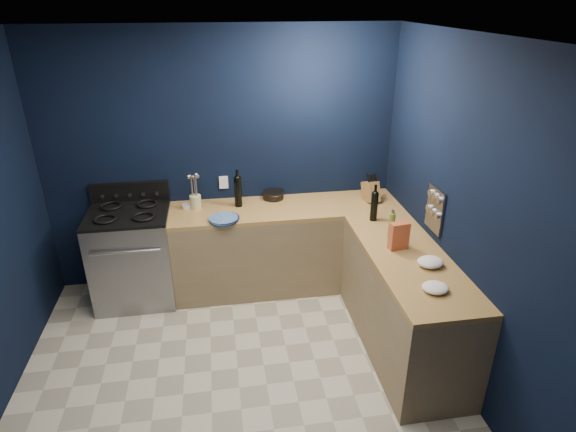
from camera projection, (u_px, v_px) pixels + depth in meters
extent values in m
cube|color=beige|center=(239.00, 388.00, 3.77)|extent=(3.50, 3.50, 0.02)
cube|color=silver|center=(219.00, 37.00, 2.66)|extent=(3.50, 3.50, 0.02)
cube|color=black|center=(222.00, 161.00, 4.79)|extent=(3.50, 0.02, 2.60)
cube|color=black|center=(473.00, 225.00, 3.46)|extent=(0.02, 3.50, 2.60)
cube|color=#877352|center=(286.00, 248.00, 4.95)|extent=(2.30, 0.63, 0.86)
cube|color=brown|center=(286.00, 208.00, 4.76)|extent=(2.30, 0.63, 0.04)
cube|color=#877352|center=(404.00, 305.00, 4.04)|extent=(0.63, 1.67, 0.86)
cube|color=brown|center=(410.00, 259.00, 3.85)|extent=(0.63, 1.67, 0.04)
cube|color=gray|center=(134.00, 258.00, 4.71)|extent=(0.76, 0.66, 0.92)
cube|color=black|center=(130.00, 275.00, 4.43)|extent=(0.59, 0.02, 0.42)
cube|color=black|center=(127.00, 214.00, 4.51)|extent=(0.76, 0.66, 0.03)
cube|color=black|center=(130.00, 192.00, 4.73)|extent=(0.76, 0.06, 0.20)
cube|color=gray|center=(435.00, 210.00, 4.00)|extent=(0.02, 0.28, 0.38)
cube|color=white|center=(224.00, 182.00, 4.86)|extent=(0.09, 0.02, 0.13)
cylinder|color=#2F458D|center=(224.00, 219.00, 4.45)|extent=(0.33, 0.33, 0.03)
cylinder|color=white|center=(187.00, 206.00, 4.71)|extent=(0.11, 0.11, 0.04)
cylinder|color=beige|center=(196.00, 202.00, 4.68)|extent=(0.12, 0.12, 0.14)
cylinder|color=black|center=(238.00, 192.00, 4.70)|extent=(0.10, 0.10, 0.30)
cylinder|color=black|center=(273.00, 195.00, 4.92)|extent=(0.22, 0.22, 0.08)
cube|color=brown|center=(371.00, 192.00, 4.84)|extent=(0.16, 0.26, 0.25)
cylinder|color=black|center=(374.00, 207.00, 4.41)|extent=(0.07, 0.07, 0.27)
cylinder|color=olive|center=(391.00, 226.00, 4.09)|extent=(0.07, 0.07, 0.24)
cylinder|color=olive|center=(399.00, 236.00, 4.05)|extent=(0.05, 0.05, 0.11)
cylinder|color=olive|center=(400.00, 241.00, 4.01)|extent=(0.05, 0.05, 0.08)
cube|color=#A21B2E|center=(399.00, 236.00, 3.92)|extent=(0.17, 0.10, 0.24)
ellipsoid|color=white|center=(430.00, 262.00, 3.70)|extent=(0.24, 0.22, 0.07)
ellipsoid|color=white|center=(435.00, 288.00, 3.39)|extent=(0.23, 0.22, 0.06)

